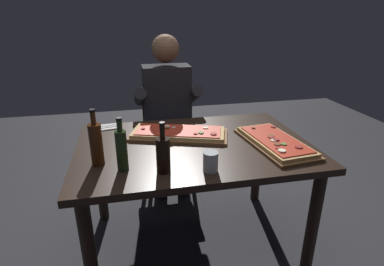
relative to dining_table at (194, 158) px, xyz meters
name	(u,v)px	position (x,y,z in m)	size (l,w,h in m)	color
ground_plane	(193,240)	(0.00, 0.00, -0.64)	(6.40, 6.40, 0.00)	#2D2D33
dining_table	(194,158)	(0.00, 0.00, 0.00)	(1.40, 0.96, 0.74)	black
pizza_rectangular_front	(179,133)	(-0.07, 0.14, 0.12)	(0.68, 0.45, 0.05)	brown
pizza_rectangular_left	(275,142)	(0.47, -0.12, 0.12)	(0.34, 0.59, 0.05)	brown
wine_bottle_dark	(96,143)	(-0.55, -0.16, 0.21)	(0.07, 0.07, 0.30)	#47230F
oil_bottle_amber	(163,154)	(-0.22, -0.31, 0.19)	(0.07, 0.07, 0.26)	black
vinegar_bottle_green	(122,149)	(-0.42, -0.25, 0.21)	(0.06, 0.06, 0.28)	#233819
tumbler_near_camera	(211,163)	(0.01, -0.35, 0.14)	(0.08, 0.08, 0.10)	silver
napkin_cutlery_set	(105,127)	(-0.54, 0.39, 0.10)	(0.20, 0.14, 0.01)	white
diner_chair	(167,133)	(-0.06, 0.86, -0.16)	(0.44, 0.44, 0.87)	#3D2B1E
seated_diner	(168,109)	(-0.06, 0.74, 0.10)	(0.53, 0.41, 1.33)	#23232D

